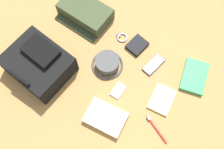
% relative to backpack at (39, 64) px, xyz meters
% --- Properties ---
extents(ground_plane, '(2.64, 2.02, 0.02)m').
position_rel_backpack_xyz_m(ground_plane, '(-0.35, -0.18, -0.08)').
color(ground_plane, olive).
rests_on(ground_plane, ground).
extents(backpack, '(0.34, 0.29, 0.16)m').
position_rel_backpack_xyz_m(backpack, '(0.00, 0.00, 0.00)').
color(backpack, black).
rests_on(backpack, ground_plane).
extents(toiletry_pouch, '(0.30, 0.22, 0.09)m').
position_rel_backpack_xyz_m(toiletry_pouch, '(0.00, -0.41, -0.03)').
color(toiletry_pouch, '#384228').
rests_on(toiletry_pouch, ground_plane).
extents(bucket_hat, '(0.18, 0.18, 0.06)m').
position_rel_backpack_xyz_m(bucket_hat, '(-0.29, -0.22, -0.04)').
color(bucket_hat, '#494949').
rests_on(bucket_hat, ground_plane).
extents(paperback_novel, '(0.17, 0.22, 0.02)m').
position_rel_backpack_xyz_m(paperback_novel, '(-0.72, -0.43, -0.06)').
color(paperback_novel, '#2D934C').
rests_on(paperback_novel, ground_plane).
extents(cell_phone, '(0.08, 0.14, 0.01)m').
position_rel_backpack_xyz_m(cell_phone, '(-0.50, -0.37, -0.06)').
color(cell_phone, black).
rests_on(cell_phone, ground_plane).
extents(media_player, '(0.05, 0.08, 0.01)m').
position_rel_backpack_xyz_m(media_player, '(-0.42, -0.13, -0.07)').
color(media_player, '#B7B7BC').
rests_on(media_player, ground_plane).
extents(wristwatch, '(0.07, 0.06, 0.01)m').
position_rel_backpack_xyz_m(wristwatch, '(-0.26, -0.41, -0.06)').
color(wristwatch, '#99999E').
rests_on(wristwatch, ground_plane).
extents(toothbrush, '(0.16, 0.07, 0.02)m').
position_rel_backpack_xyz_m(toothbrush, '(-0.69, -0.07, -0.06)').
color(toothbrush, red).
rests_on(toothbrush, ground_plane).
extents(wallet, '(0.11, 0.12, 0.02)m').
position_rel_backpack_xyz_m(wallet, '(-0.36, -0.42, -0.06)').
color(wallet, black).
rests_on(wallet, ground_plane).
extents(notepad, '(0.13, 0.16, 0.02)m').
position_rel_backpack_xyz_m(notepad, '(-0.64, -0.22, -0.06)').
color(notepad, beige).
rests_on(notepad, ground_plane).
extents(folded_towel, '(0.22, 0.16, 0.04)m').
position_rel_backpack_xyz_m(folded_towel, '(-0.45, 0.03, -0.05)').
color(folded_towel, '#C6B289').
rests_on(folded_towel, ground_plane).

